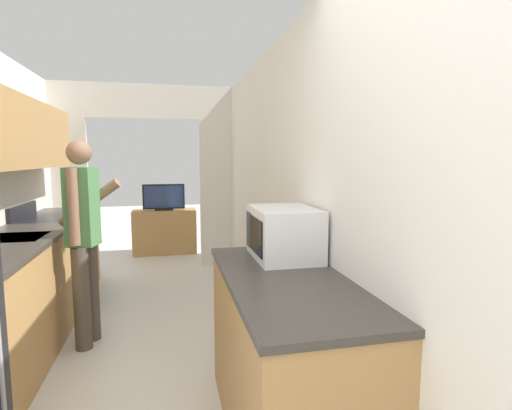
{
  "coord_description": "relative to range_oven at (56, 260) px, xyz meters",
  "views": [
    {
      "loc": [
        0.29,
        -1.02,
        1.54
      ],
      "look_at": [
        1.17,
        2.95,
        1.05
      ],
      "focal_mm": 28.0,
      "sensor_mm": 36.0,
      "label": 1
    }
  ],
  "objects": [
    {
      "name": "wall_far_with_doorway",
      "position": [
        0.87,
        1.19,
        0.96
      ],
      "size": [
        2.76,
        0.06,
        2.5
      ],
      "color": "white",
      "rests_on": "ground_plane"
    },
    {
      "name": "counter_right",
      "position": [
        1.75,
        -2.51,
        -0.01
      ],
      "size": [
        0.62,
        1.45,
        0.92
      ],
      "color": "#B2844C",
      "rests_on": "ground_plane"
    },
    {
      "name": "wall_right",
      "position": [
        2.08,
        -1.73,
        0.78
      ],
      "size": [
        0.06,
        6.97,
        2.5
      ],
      "color": "white",
      "rests_on": "ground_plane"
    },
    {
      "name": "person",
      "position": [
        0.49,
        -1.06,
        0.43
      ],
      "size": [
        0.54,
        0.43,
        1.67
      ],
      "rotation": [
        0.0,
        0.0,
        1.34
      ],
      "color": "#4C4238",
      "rests_on": "ground_plane"
    },
    {
      "name": "counter_left",
      "position": [
        -0.01,
        -1.02,
        -0.0
      ],
      "size": [
        0.62,
        3.21,
        0.92
      ],
      "color": "#B2844C",
      "rests_on": "ground_plane"
    },
    {
      "name": "television",
      "position": [
        1.1,
        2.0,
        0.44
      ],
      "size": [
        0.65,
        0.16,
        0.41
      ],
      "color": "black",
      "rests_on": "tv_cabinet"
    },
    {
      "name": "microwave",
      "position": [
        1.85,
        -2.13,
        0.61
      ],
      "size": [
        0.37,
        0.5,
        0.31
      ],
      "color": "white",
      "rests_on": "counter_right"
    },
    {
      "name": "tv_cabinet",
      "position": [
        1.1,
        2.04,
        -0.12
      ],
      "size": [
        0.99,
        0.42,
        0.7
      ],
      "color": "#B2844C",
      "rests_on": "ground_plane"
    },
    {
      "name": "range_oven",
      "position": [
        0.0,
        0.0,
        0.0
      ],
      "size": [
        0.66,
        0.76,
        1.06
      ],
      "color": "black",
      "rests_on": "ground_plane"
    }
  ]
}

